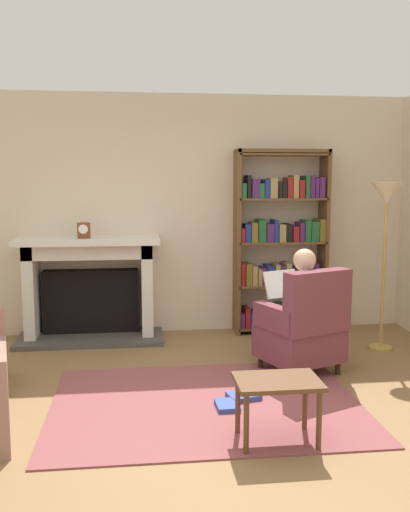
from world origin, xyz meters
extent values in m
plane|color=olive|center=(0.00, 0.00, 0.00)|extent=(14.00, 14.00, 0.00)
cube|color=beige|center=(0.00, 2.55, 1.35)|extent=(5.60, 0.10, 2.70)
cube|color=#8B474A|center=(0.00, 0.30, 0.01)|extent=(2.40, 1.80, 0.01)
cube|color=#4C4742|center=(-1.04, 2.18, 0.03)|extent=(1.57, 0.64, 0.05)
cube|color=black|center=(-1.04, 2.40, 0.40)|extent=(1.05, 0.20, 0.70)
cube|color=silver|center=(-1.67, 2.28, 0.53)|extent=(0.12, 0.44, 1.07)
cube|color=silver|center=(-0.42, 2.28, 0.53)|extent=(0.12, 0.44, 1.07)
cube|color=silver|center=(-1.04, 2.28, 0.99)|extent=(1.37, 0.44, 0.16)
cube|color=silver|center=(-1.04, 2.22, 1.10)|extent=(1.53, 0.56, 0.06)
cylinder|color=brown|center=(-1.09, 2.20, 1.21)|extent=(0.14, 0.14, 0.17)
cylinder|color=white|center=(-1.09, 2.14, 1.23)|extent=(0.10, 0.01, 0.10)
cube|color=brown|center=(0.60, 2.34, 1.04)|extent=(0.04, 0.32, 2.08)
cube|color=brown|center=(1.61, 2.34, 1.04)|extent=(0.04, 0.32, 2.08)
cube|color=brown|center=(1.10, 2.34, 2.06)|extent=(1.05, 0.32, 0.04)
cube|color=brown|center=(1.10, 2.34, 0.06)|extent=(1.01, 0.32, 0.02)
cube|color=#4C1E59|center=(0.65, 2.33, 0.15)|extent=(0.05, 0.26, 0.16)
cube|color=maroon|center=(0.71, 2.33, 0.18)|extent=(0.05, 0.26, 0.22)
cube|color=navy|center=(0.77, 2.33, 0.15)|extent=(0.05, 0.26, 0.17)
cube|color=maroon|center=(0.82, 2.33, 0.16)|extent=(0.04, 0.26, 0.18)
cube|color=brown|center=(0.89, 2.33, 0.17)|extent=(0.09, 0.26, 0.20)
cube|color=maroon|center=(0.97, 2.33, 0.19)|extent=(0.06, 0.26, 0.24)
cube|color=navy|center=(1.04, 2.33, 0.18)|extent=(0.06, 0.26, 0.22)
cube|color=#1E592D|center=(1.11, 2.33, 0.20)|extent=(0.08, 0.26, 0.26)
cube|color=brown|center=(1.18, 2.33, 0.17)|extent=(0.04, 0.26, 0.20)
cube|color=#1E592D|center=(1.23, 2.33, 0.20)|extent=(0.05, 0.26, 0.25)
cube|color=brown|center=(1.30, 2.33, 0.19)|extent=(0.07, 0.26, 0.23)
cube|color=black|center=(1.38, 2.33, 0.16)|extent=(0.08, 0.26, 0.18)
cube|color=#1E592D|center=(1.45, 2.33, 0.16)|extent=(0.06, 0.26, 0.18)
cube|color=#997F4C|center=(1.52, 2.33, 0.16)|extent=(0.07, 0.26, 0.17)
cube|color=brown|center=(1.10, 2.34, 0.55)|extent=(1.01, 0.32, 0.02)
cube|color=maroon|center=(0.65, 2.33, 0.69)|extent=(0.05, 0.26, 0.25)
cube|color=brown|center=(0.72, 2.33, 0.68)|extent=(0.07, 0.26, 0.24)
cube|color=#997F4C|center=(0.79, 2.33, 0.67)|extent=(0.06, 0.26, 0.22)
cube|color=#997F4C|center=(0.85, 2.33, 0.66)|extent=(0.04, 0.26, 0.19)
cube|color=#4C1E59|center=(0.90, 2.33, 0.66)|extent=(0.05, 0.26, 0.19)
cube|color=navy|center=(0.97, 2.33, 0.67)|extent=(0.08, 0.26, 0.22)
cube|color=#997F4C|center=(1.05, 2.33, 0.68)|extent=(0.06, 0.26, 0.23)
cube|color=#4C1E59|center=(1.11, 2.33, 0.67)|extent=(0.05, 0.26, 0.22)
cube|color=#997F4C|center=(1.18, 2.33, 0.69)|extent=(0.06, 0.26, 0.25)
cube|color=#4C1E59|center=(1.25, 2.33, 0.65)|extent=(0.07, 0.26, 0.18)
cube|color=#4C1E59|center=(1.32, 2.33, 0.66)|extent=(0.05, 0.26, 0.20)
cube|color=#997F4C|center=(1.38, 2.33, 0.69)|extent=(0.06, 0.26, 0.25)
cube|color=#4C1E59|center=(1.44, 2.33, 0.69)|extent=(0.05, 0.26, 0.26)
cube|color=#4C1E59|center=(1.50, 2.33, 0.68)|extent=(0.05, 0.26, 0.23)
cube|color=brown|center=(1.55, 2.33, 0.64)|extent=(0.05, 0.26, 0.16)
cube|color=brown|center=(1.10, 2.34, 1.04)|extent=(1.01, 0.32, 0.02)
cube|color=maroon|center=(0.65, 2.33, 1.13)|extent=(0.04, 0.26, 0.16)
cube|color=navy|center=(0.71, 2.33, 1.15)|extent=(0.07, 0.26, 0.20)
cube|color=brown|center=(0.78, 2.33, 1.16)|extent=(0.07, 0.26, 0.22)
cube|color=#1E592D|center=(0.86, 2.33, 1.18)|extent=(0.08, 0.26, 0.25)
cube|color=#4C1E59|center=(0.96, 2.33, 1.16)|extent=(0.08, 0.26, 0.20)
cube|color=navy|center=(1.02, 2.33, 1.18)|extent=(0.05, 0.26, 0.25)
cube|color=#997F4C|center=(1.09, 2.33, 1.15)|extent=(0.07, 0.26, 0.20)
cube|color=black|center=(1.17, 2.33, 1.15)|extent=(0.07, 0.26, 0.20)
cube|color=maroon|center=(1.25, 2.33, 1.14)|extent=(0.07, 0.26, 0.17)
cube|color=#4C1E59|center=(1.32, 2.33, 1.16)|extent=(0.05, 0.26, 0.21)
cube|color=#1E592D|center=(1.39, 2.33, 1.17)|extent=(0.07, 0.26, 0.24)
cube|color=#1E592D|center=(1.47, 2.33, 1.17)|extent=(0.09, 0.26, 0.22)
cube|color=brown|center=(1.56, 2.33, 1.18)|extent=(0.07, 0.26, 0.25)
cube|color=brown|center=(1.10, 2.34, 1.53)|extent=(1.01, 0.32, 0.02)
cube|color=#1E592D|center=(0.65, 2.33, 1.63)|extent=(0.05, 0.26, 0.16)
cube|color=black|center=(0.71, 2.33, 1.67)|extent=(0.04, 0.26, 0.25)
cube|color=#4C1E59|center=(0.78, 2.33, 1.65)|extent=(0.08, 0.26, 0.21)
cube|color=#1E592D|center=(0.85, 2.33, 1.63)|extent=(0.06, 0.26, 0.16)
cube|color=navy|center=(0.91, 2.33, 1.65)|extent=(0.05, 0.26, 0.21)
cube|color=#997F4C|center=(0.99, 2.33, 1.66)|extent=(0.08, 0.26, 0.22)
cube|color=black|center=(1.06, 2.33, 1.64)|extent=(0.04, 0.26, 0.19)
cube|color=black|center=(1.11, 2.33, 1.63)|extent=(0.05, 0.26, 0.18)
cube|color=maroon|center=(1.17, 2.33, 1.66)|extent=(0.06, 0.26, 0.23)
cube|color=#997F4C|center=(1.24, 2.33, 1.67)|extent=(0.06, 0.26, 0.25)
cube|color=maroon|center=(1.31, 2.33, 1.64)|extent=(0.06, 0.26, 0.20)
cube|color=#1E592D|center=(1.37, 2.33, 1.67)|extent=(0.05, 0.26, 0.25)
cube|color=#4C1E59|center=(1.43, 2.33, 1.67)|extent=(0.05, 0.26, 0.25)
cube|color=#4C1E59|center=(1.48, 2.33, 1.66)|extent=(0.04, 0.26, 0.22)
cube|color=#4C1E59|center=(1.54, 2.33, 1.66)|extent=(0.06, 0.26, 0.23)
cube|color=brown|center=(1.10, 2.34, 2.02)|extent=(1.01, 0.32, 0.02)
cylinder|color=#331E14|center=(1.08, 1.28, 0.06)|extent=(0.05, 0.05, 0.12)
cylinder|color=#331E14|center=(0.61, 1.08, 0.06)|extent=(0.05, 0.05, 0.12)
cylinder|color=#331E14|center=(1.27, 0.84, 0.06)|extent=(0.05, 0.05, 0.12)
cylinder|color=#331E14|center=(0.79, 0.64, 0.06)|extent=(0.05, 0.05, 0.12)
cube|color=brown|center=(0.94, 0.96, 0.27)|extent=(0.82, 0.80, 0.30)
cube|color=brown|center=(1.03, 0.74, 0.70)|extent=(0.65, 0.39, 0.55)
cube|color=brown|center=(1.19, 1.06, 0.53)|extent=(0.32, 0.54, 0.22)
cube|color=brown|center=(0.69, 0.85, 0.53)|extent=(0.32, 0.54, 0.22)
cube|color=silver|center=(0.96, 0.91, 0.67)|extent=(0.37, 0.31, 0.50)
sphere|color=#D8AD8C|center=(0.96, 0.91, 1.04)|extent=(0.20, 0.20, 0.20)
cube|color=#191E3F|center=(0.95, 1.13, 0.47)|extent=(0.26, 0.42, 0.12)
cube|color=#191E3F|center=(0.81, 1.07, 0.47)|extent=(0.26, 0.42, 0.12)
cylinder|color=#191E3F|center=(0.88, 1.30, 0.21)|extent=(0.10, 0.10, 0.42)
cylinder|color=#191E3F|center=(0.73, 1.24, 0.21)|extent=(0.10, 0.10, 0.42)
cube|color=white|center=(0.83, 1.22, 0.77)|extent=(0.37, 0.24, 0.25)
cube|color=brown|center=(0.40, -0.39, 0.42)|extent=(0.56, 0.39, 0.03)
cylinder|color=brown|center=(0.16, -0.55, 0.20)|extent=(0.04, 0.04, 0.41)
cylinder|color=brown|center=(0.63, -0.55, 0.20)|extent=(0.04, 0.04, 0.41)
cylinder|color=brown|center=(0.16, -0.24, 0.20)|extent=(0.04, 0.04, 0.41)
cylinder|color=brown|center=(0.63, -0.24, 0.20)|extent=(0.04, 0.04, 0.41)
cube|color=#334CA5|center=(0.15, 0.19, 0.03)|extent=(0.18, 0.23, 0.04)
cube|color=#334CA5|center=(0.31, 0.35, 0.03)|extent=(0.28, 0.24, 0.04)
cylinder|color=#B7933F|center=(1.97, 1.51, 0.01)|extent=(0.24, 0.24, 0.03)
cylinder|color=#B7933F|center=(1.97, 1.51, 0.77)|extent=(0.03, 0.03, 1.48)
cone|color=beige|center=(1.97, 1.51, 1.61)|extent=(0.32, 0.32, 0.22)
camera|label=1|loc=(-0.50, -3.86, 1.74)|focal=39.26mm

